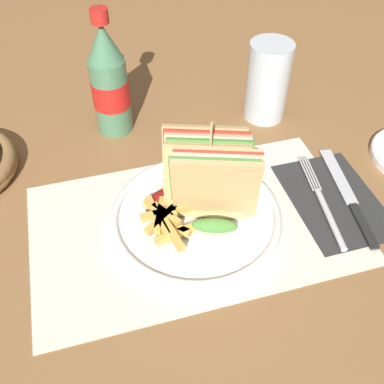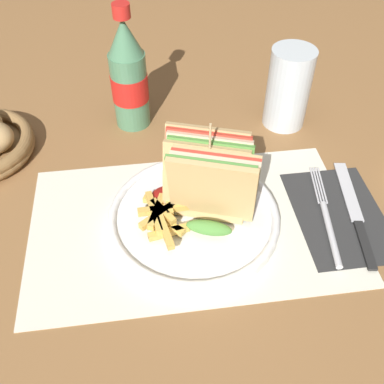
{
  "view_description": "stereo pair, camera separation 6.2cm",
  "coord_description": "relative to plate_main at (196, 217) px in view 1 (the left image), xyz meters",
  "views": [
    {
      "loc": [
        -0.14,
        -0.37,
        0.48
      ],
      "look_at": [
        -0.02,
        0.05,
        0.04
      ],
      "focal_mm": 42.0,
      "sensor_mm": 36.0,
      "label": 1
    },
    {
      "loc": [
        -0.08,
        -0.38,
        0.48
      ],
      "look_at": [
        -0.02,
        0.05,
        0.04
      ],
      "focal_mm": 42.0,
      "sensor_mm": 36.0,
      "label": 2
    }
  ],
  "objects": [
    {
      "name": "placemat",
      "position": [
        -0.0,
        -0.0,
        -0.01
      ],
      "size": [
        0.45,
        0.27,
        0.0
      ],
      "color": "silver",
      "rests_on": "ground_plane"
    },
    {
      "name": "plate_main",
      "position": [
        0.0,
        0.0,
        0.0
      ],
      "size": [
        0.24,
        0.24,
        0.02
      ],
      "color": "white",
      "rests_on": "ground_plane"
    },
    {
      "name": "club_sandwich",
      "position": [
        0.02,
        0.01,
        0.06
      ],
      "size": [
        0.13,
        0.12,
        0.15
      ],
      "color": "tan",
      "rests_on": "plate_main"
    },
    {
      "name": "fork",
      "position": [
        0.18,
        -0.03,
        -0.0
      ],
      "size": [
        0.04,
        0.19,
        0.01
      ],
      "rotation": [
        0.0,
        0.0,
        -0.15
      ],
      "color": "silver",
      "rests_on": "napkin"
    },
    {
      "name": "glass_near",
      "position": [
        0.19,
        0.21,
        0.05
      ],
      "size": [
        0.07,
        0.07,
        0.14
      ],
      "color": "silver",
      "rests_on": "ground_plane"
    },
    {
      "name": "fries_pile",
      "position": [
        -0.04,
        -0.01,
        0.02
      ],
      "size": [
        0.08,
        0.11,
        0.02
      ],
      "color": "gold",
      "rests_on": "plate_main"
    },
    {
      "name": "ground_plane",
      "position": [
        0.02,
        -0.03,
        -0.01
      ],
      "size": [
        4.0,
        4.0,
        0.0
      ],
      "primitive_type": "plane",
      "color": "olive"
    },
    {
      "name": "napkin",
      "position": [
        0.21,
        -0.02,
        -0.01
      ],
      "size": [
        0.12,
        0.18,
        0.0
      ],
      "color": "#2D2D2D",
      "rests_on": "ground_plane"
    },
    {
      "name": "ketchup_blob",
      "position": [
        -0.03,
        0.03,
        0.02
      ],
      "size": [
        0.05,
        0.04,
        0.02
      ],
      "color": "maroon",
      "rests_on": "plate_main"
    },
    {
      "name": "coke_bottle_near",
      "position": [
        -0.07,
        0.25,
        0.08
      ],
      "size": [
        0.06,
        0.06,
        0.21
      ],
      "color": "#4C7F5B",
      "rests_on": "ground_plane"
    },
    {
      "name": "knife",
      "position": [
        0.23,
        -0.02,
        -0.0
      ],
      "size": [
        0.05,
        0.2,
        0.0
      ],
      "rotation": [
        0.0,
        0.0,
        -0.15
      ],
      "color": "black",
      "rests_on": "napkin"
    }
  ]
}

